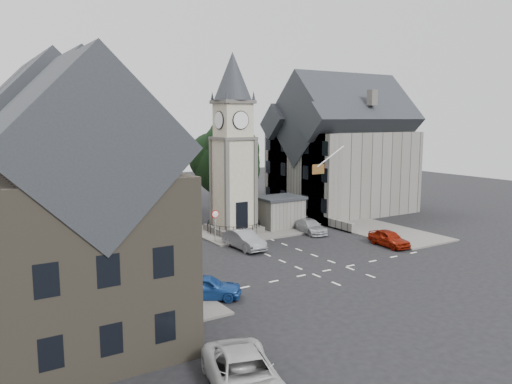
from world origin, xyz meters
TOP-DOWN VIEW (x-y plane):
  - ground at (0.00, 0.00)m, footprint 120.00×120.00m
  - pavement_west at (-12.50, 6.00)m, footprint 6.00×30.00m
  - pavement_east at (12.00, 8.00)m, footprint 6.00×26.00m
  - central_island at (1.50, 8.00)m, footprint 10.00×8.00m
  - road_markings at (0.00, -5.50)m, footprint 20.00×8.00m
  - clock_tower at (0.00, 7.99)m, footprint 4.86×4.86m
  - stone_shelter at (4.80, 7.50)m, footprint 4.30×3.30m
  - town_tree at (2.00, 13.00)m, footprint 7.20×7.20m
  - warning_sign_post at (-3.20, 5.43)m, footprint 0.70×0.19m
  - terrace_pink at (-15.50, 16.00)m, footprint 8.10×7.60m
  - terrace_cream at (-15.50, 8.00)m, footprint 8.10×7.60m
  - terrace_tudor at (-15.50, 0.00)m, footprint 8.10×7.60m
  - building_sw_stone at (-17.00, -9.00)m, footprint 8.60×7.60m
  - backdrop_west at (-12.00, 28.00)m, footprint 20.00×10.00m
  - east_building at (15.59, 11.00)m, footprint 14.40×11.40m
  - east_boundary_wall at (9.20, 10.00)m, footprint 0.40×16.00m
  - flagpole at (8.00, 4.00)m, footprint 3.68×0.10m
  - car_west_blue at (-9.73, -6.00)m, footprint 4.44×3.63m
  - car_west_silver at (-11.50, -0.75)m, footprint 4.24×2.13m
  - car_west_grey at (-7.50, 8.00)m, footprint 5.16×3.41m
  - car_island_silver at (-2.06, 2.58)m, footprint 1.74×4.61m
  - car_island_east at (5.97, 4.26)m, footprint 2.34×4.48m
  - car_east_red at (8.50, -3.00)m, footprint 1.92×4.06m
  - van_sw_white at (-13.00, -16.00)m, footprint 3.94×5.98m
  - pedestrian at (8.00, 8.74)m, footprint 0.59×0.41m

SIDE VIEW (x-z plane):
  - ground at x=0.00m, z-range 0.00..0.00m
  - road_markings at x=0.00m, z-range 0.00..0.01m
  - pavement_west at x=-12.50m, z-range 0.00..0.14m
  - pavement_east at x=12.00m, z-range 0.00..0.14m
  - central_island at x=1.50m, z-range 0.00..0.16m
  - east_boundary_wall at x=9.20m, z-range 0.00..0.90m
  - car_island_east at x=5.97m, z-range 0.00..1.24m
  - car_west_grey at x=-7.50m, z-range 0.00..1.32m
  - car_west_silver at x=-11.50m, z-range 0.00..1.34m
  - car_east_red at x=8.50m, z-range 0.00..1.34m
  - car_west_blue at x=-9.73m, z-range 0.00..1.42m
  - car_island_silver at x=-2.06m, z-range 0.00..1.50m
  - van_sw_white at x=-13.00m, z-range 0.00..1.53m
  - pedestrian at x=8.00m, z-range 0.00..1.57m
  - stone_shelter at x=4.80m, z-range 0.01..3.09m
  - warning_sign_post at x=-3.20m, z-range 0.60..3.45m
  - backdrop_west at x=-12.00m, z-range 0.00..8.00m
  - building_sw_stone at x=-17.00m, z-range 0.15..10.55m
  - terrace_tudor at x=-15.50m, z-range 0.19..12.19m
  - east_building at x=15.59m, z-range -0.04..12.56m
  - terrace_pink at x=-15.50m, z-range 0.18..12.98m
  - terrace_cream at x=-15.50m, z-range 0.18..12.98m
  - town_tree at x=2.00m, z-range 1.57..12.37m
  - flagpole at x=8.00m, z-range 5.63..8.37m
  - clock_tower at x=0.00m, z-range 0.00..16.25m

